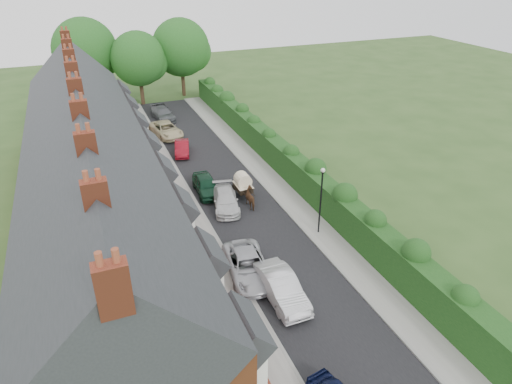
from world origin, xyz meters
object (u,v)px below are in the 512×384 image
horse_cart (243,183)px  car_white (226,200)px  lamppost (321,193)px  car_silver_b (248,266)px  car_silver_a (281,287)px  horse (252,198)px  car_green (206,185)px  car_red (182,148)px  car_grey (163,114)px  car_beige (166,130)px  car_black (161,109)px

horse_cart → car_white: bearing=-145.1°
lamppost → car_silver_b: size_ratio=0.98×
car_silver_a → horse: bearing=76.9°
car_green → car_red: size_ratio=1.13×
horse_cart → car_grey: bearing=95.7°
car_green → car_red: 8.90m
car_grey → car_green: bearing=-98.0°
car_beige → horse: horse is taller
horse → horse_cart: size_ratio=0.64×
car_white → car_green: (-0.72, 2.94, 0.07)m
car_white → car_silver_a: bearing=-80.0°
car_white → car_red: size_ratio=1.20×
car_silver_b → car_beige: car_silver_b is taller
car_red → horse_cart: bearing=-62.5°
car_silver_b → horse_cart: 10.50m
car_silver_b → horse: horse is taller
car_grey → horse: (2.16, -23.63, 0.07)m
car_beige → horse: bearing=-90.1°
car_silver_a → horse_cart: bearing=78.8°
lamppost → car_red: 18.85m
car_white → car_green: 3.03m
car_silver_a → lamppost: bearing=43.9°
car_black → horse_cart: horse_cart is taller
car_white → horse: 2.05m
lamppost → car_beige: 24.17m
car_silver_b → car_white: bearing=87.3°
car_grey → horse: 23.73m
car_red → car_beige: (-0.41, 5.47, 0.09)m
lamppost → car_white: (-5.00, 5.96, -2.62)m
car_black → car_grey: bearing=-98.8°
car_silver_a → car_beige: car_silver_a is taller
car_silver_b → car_grey: bearing=94.5°
lamppost → car_white: lamppost is taller
lamppost → car_white: 8.21m
car_silver_b → car_black: car_silver_b is taller
car_red → car_grey: size_ratio=0.81×
car_green → horse: 4.43m
car_green → horse_cart: size_ratio=1.53×
car_green → car_black: (0.72, 22.10, -0.08)m
car_black → horse: (1.97, -25.63, 0.10)m
car_silver_b → horse_cart: (3.37, 9.93, 0.44)m
car_silver_b → car_black: bearing=94.2°
car_grey → horse_cart: size_ratio=1.69×
lamppost → car_green: (-5.72, 8.90, -2.55)m
car_grey → lamppost: bearing=-86.3°
car_beige → car_white: bearing=-96.2°
lamppost → horse_cart: lamppost is taller
car_beige → car_black: (1.01, 7.73, -0.07)m
lamppost → car_silver_a: 7.96m
lamppost → car_beige: lamppost is taller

